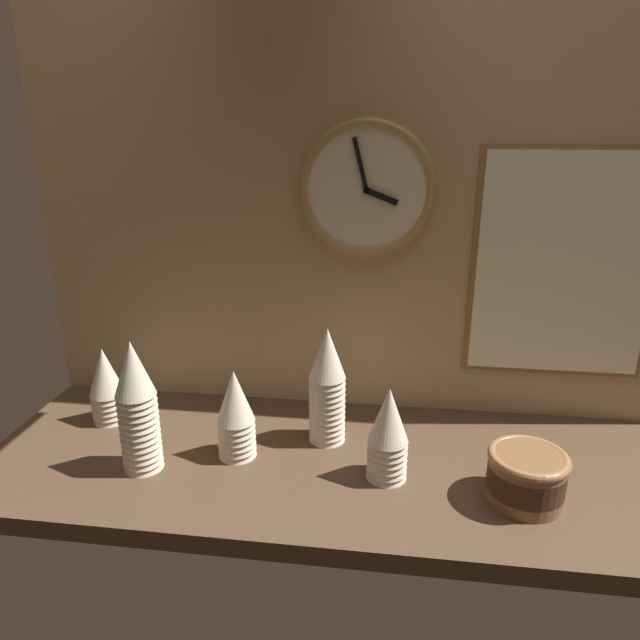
{
  "coord_description": "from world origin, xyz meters",
  "views": [
    {
      "loc": [
        0.06,
        -1.06,
        0.68
      ],
      "look_at": [
        -0.08,
        0.04,
        0.3
      ],
      "focal_mm": 32.0,
      "sensor_mm": 36.0,
      "label": 1
    }
  ],
  "objects_px": {
    "bowl_stack_right": "(526,475)",
    "cup_stack_center_left": "(236,414)",
    "cup_stack_center_right": "(388,434)",
    "menu_board": "(564,266)",
    "cup_stack_far_left": "(106,385)",
    "cup_stack_center": "(327,386)",
    "wall_clock": "(367,190)",
    "cup_stack_left": "(137,407)"
  },
  "relations": [
    {
      "from": "menu_board",
      "to": "wall_clock",
      "type": "bearing_deg",
      "value": -178.85
    },
    {
      "from": "menu_board",
      "to": "bowl_stack_right",
      "type": "bearing_deg",
      "value": -107.99
    },
    {
      "from": "cup_stack_far_left",
      "to": "cup_stack_center_right",
      "type": "distance_m",
      "value": 0.68
    },
    {
      "from": "cup_stack_center",
      "to": "bowl_stack_right",
      "type": "distance_m",
      "value": 0.44
    },
    {
      "from": "cup_stack_center_right",
      "to": "menu_board",
      "type": "relative_size",
      "value": 0.38
    },
    {
      "from": "cup_stack_center",
      "to": "menu_board",
      "type": "xyz_separation_m",
      "value": [
        0.51,
        0.17,
        0.24
      ]
    },
    {
      "from": "wall_clock",
      "to": "bowl_stack_right",
      "type": "bearing_deg",
      "value": -45.16
    },
    {
      "from": "cup_stack_center",
      "to": "wall_clock",
      "type": "relative_size",
      "value": 0.89
    },
    {
      "from": "cup_stack_center_left",
      "to": "bowl_stack_right",
      "type": "relative_size",
      "value": 1.33
    },
    {
      "from": "bowl_stack_right",
      "to": "menu_board",
      "type": "xyz_separation_m",
      "value": [
        0.11,
        0.34,
        0.32
      ]
    },
    {
      "from": "bowl_stack_right",
      "to": "wall_clock",
      "type": "bearing_deg",
      "value": 134.84
    },
    {
      "from": "bowl_stack_right",
      "to": "cup_stack_center_left",
      "type": "bearing_deg",
      "value": 172.35
    },
    {
      "from": "cup_stack_center",
      "to": "menu_board",
      "type": "bearing_deg",
      "value": 18.94
    },
    {
      "from": "cup_stack_left",
      "to": "bowl_stack_right",
      "type": "relative_size",
      "value": 1.88
    },
    {
      "from": "cup_stack_left",
      "to": "wall_clock",
      "type": "xyz_separation_m",
      "value": [
        0.43,
        0.33,
        0.4
      ]
    },
    {
      "from": "cup_stack_far_left",
      "to": "cup_stack_center_right",
      "type": "bearing_deg",
      "value": -12.42
    },
    {
      "from": "cup_stack_far_left",
      "to": "cup_stack_left",
      "type": "xyz_separation_m",
      "value": [
        0.16,
        -0.18,
        0.05
      ]
    },
    {
      "from": "cup_stack_center",
      "to": "bowl_stack_right",
      "type": "relative_size",
      "value": 1.79
    },
    {
      "from": "cup_stack_far_left",
      "to": "cup_stack_left",
      "type": "relative_size",
      "value": 0.65
    },
    {
      "from": "cup_stack_far_left",
      "to": "cup_stack_center_right",
      "type": "xyz_separation_m",
      "value": [
        0.67,
        -0.15,
        0.01
      ]
    },
    {
      "from": "cup_stack_center_right",
      "to": "menu_board",
      "type": "height_order",
      "value": "menu_board"
    },
    {
      "from": "cup_stack_center",
      "to": "cup_stack_far_left",
      "type": "bearing_deg",
      "value": 178.01
    },
    {
      "from": "cup_stack_center_right",
      "to": "bowl_stack_right",
      "type": "bearing_deg",
      "value": -8.63
    },
    {
      "from": "cup_stack_left",
      "to": "bowl_stack_right",
      "type": "height_order",
      "value": "cup_stack_left"
    },
    {
      "from": "cup_stack_center_right",
      "to": "cup_stack_far_left",
      "type": "bearing_deg",
      "value": 167.58
    },
    {
      "from": "cup_stack_center_left",
      "to": "cup_stack_center",
      "type": "height_order",
      "value": "cup_stack_center"
    },
    {
      "from": "cup_stack_left",
      "to": "cup_stack_center",
      "type": "bearing_deg",
      "value": 23.69
    },
    {
      "from": "cup_stack_far_left",
      "to": "cup_stack_center_right",
      "type": "height_order",
      "value": "cup_stack_center_right"
    },
    {
      "from": "wall_clock",
      "to": "cup_stack_center",
      "type": "bearing_deg",
      "value": -111.79
    },
    {
      "from": "cup_stack_center_left",
      "to": "bowl_stack_right",
      "type": "height_order",
      "value": "cup_stack_center_left"
    },
    {
      "from": "cup_stack_left",
      "to": "bowl_stack_right",
      "type": "bearing_deg",
      "value": -0.56
    },
    {
      "from": "cup_stack_far_left",
      "to": "bowl_stack_right",
      "type": "height_order",
      "value": "cup_stack_far_left"
    },
    {
      "from": "cup_stack_far_left",
      "to": "menu_board",
      "type": "height_order",
      "value": "menu_board"
    },
    {
      "from": "cup_stack_far_left",
      "to": "cup_stack_left",
      "type": "bearing_deg",
      "value": -47.54
    },
    {
      "from": "bowl_stack_right",
      "to": "menu_board",
      "type": "bearing_deg",
      "value": 72.01
    },
    {
      "from": "wall_clock",
      "to": "menu_board",
      "type": "relative_size",
      "value": 0.58
    },
    {
      "from": "cup_stack_far_left",
      "to": "cup_stack_center_left",
      "type": "bearing_deg",
      "value": -17.39
    },
    {
      "from": "cup_stack_center_right",
      "to": "cup_stack_center",
      "type": "bearing_deg",
      "value": 136.87
    },
    {
      "from": "cup_stack_center_right",
      "to": "bowl_stack_right",
      "type": "relative_size",
      "value": 1.33
    },
    {
      "from": "cup_stack_far_left",
      "to": "cup_stack_center",
      "type": "xyz_separation_m",
      "value": [
        0.53,
        -0.02,
        0.04
      ]
    },
    {
      "from": "bowl_stack_right",
      "to": "menu_board",
      "type": "relative_size",
      "value": 0.29
    },
    {
      "from": "menu_board",
      "to": "cup_stack_center_right",
      "type": "bearing_deg",
      "value": -140.88
    }
  ]
}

